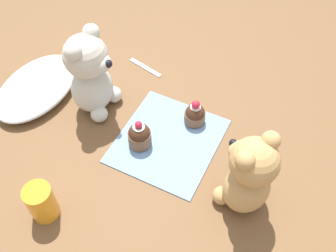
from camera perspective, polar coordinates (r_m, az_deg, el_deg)
The scene contains 9 objects.
ground_plane at distance 0.90m, azimuth 0.00°, elevation -2.20°, with size 4.00×4.00×0.00m, color brown.
knitted_placemat at distance 0.90m, azimuth 0.00°, elevation -2.08°, with size 0.24×0.22×0.01m, color #7A9ED1.
tulle_cloth at distance 1.04m, azimuth -18.53°, elevation 5.39°, with size 0.25×0.16×0.04m, color white.
teddy_bear_cream at distance 0.91m, azimuth -11.19°, elevation 7.34°, with size 0.11×0.12×0.22m.
teddy_bear_tan at distance 0.75m, azimuth 11.63°, elevation -7.05°, with size 0.13×0.12×0.20m.
cupcake_near_cream_bear at distance 0.87m, azimuth -4.17°, elevation -1.33°, with size 0.05×0.05×0.07m.
cupcake_near_tan_bear at distance 0.92m, azimuth 3.94°, elevation 1.74°, with size 0.05×0.05×0.07m.
juice_glass at distance 0.81m, azimuth -17.87°, elevation -10.49°, with size 0.06×0.06×0.09m, color orange.
teaspoon at distance 1.07m, azimuth -3.31°, elevation 8.53°, with size 0.10×0.01×0.01m, color silver.
Camera 1 is at (-0.48, -0.24, 0.73)m, focal length 42.00 mm.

